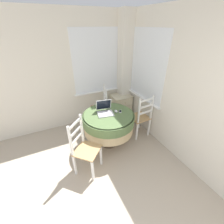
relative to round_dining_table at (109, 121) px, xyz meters
name	(u,v)px	position (x,y,z in m)	size (l,w,h in m)	color
corner_room_shell	(120,89)	(0.17, -0.12, 0.71)	(4.37, 5.23, 2.55)	silver
round_dining_table	(109,121)	(0.00, 0.00, 0.00)	(1.02, 1.02, 0.74)	#4C3D2D
laptop	(105,110)	(-0.04, 0.08, 0.22)	(0.35, 0.35, 0.25)	silver
computer_mouse	(116,111)	(0.17, 0.00, 0.19)	(0.06, 0.09, 0.05)	white
cell_phone	(120,111)	(0.25, -0.02, 0.18)	(0.09, 0.12, 0.01)	#B2B7BC
dining_chair_near_back_window	(101,108)	(0.13, 0.74, -0.09)	(0.47, 0.48, 1.02)	tan
dining_chair_near_right_window	(141,117)	(0.76, -0.04, -0.09)	(0.42, 0.40, 1.02)	tan
dining_chair_camera_near	(85,149)	(-0.63, -0.43, -0.09)	(0.55, 0.55, 1.02)	tan
corner_cabinet	(121,106)	(0.75, 0.85, -0.25)	(0.49, 0.46, 0.64)	beige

